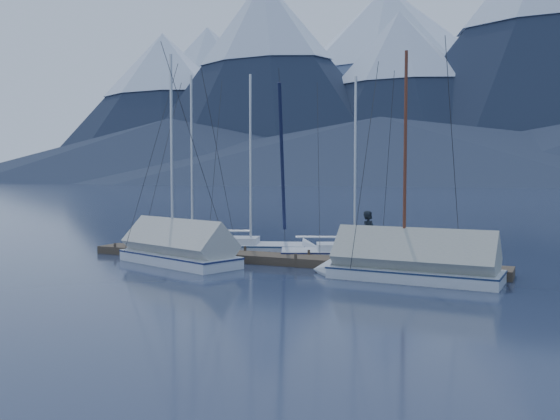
% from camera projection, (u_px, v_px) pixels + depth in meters
% --- Properties ---
extents(ground, '(1000.00, 1000.00, 0.00)m').
position_uv_depth(ground, '(258.00, 270.00, 22.60)').
color(ground, '#171F34').
rests_on(ground, ground).
extents(mountain_range, '(877.00, 584.00, 150.50)m').
position_uv_depth(mountain_range, '(543.00, 84.00, 353.72)').
color(mountain_range, '#475675').
rests_on(mountain_range, ground).
extents(dock, '(18.00, 1.50, 0.54)m').
position_uv_depth(dock, '(280.00, 261.00, 24.41)').
color(dock, '#382D23').
rests_on(dock, ground).
extents(mooring_posts, '(15.12, 1.52, 0.35)m').
position_uv_depth(mooring_posts, '(269.00, 254.00, 24.61)').
color(mooring_posts, '#382D23').
rests_on(mooring_posts, ground).
extents(sailboat_open_left, '(6.98, 3.00, 9.23)m').
position_uv_depth(sailboat_open_left, '(201.00, 247.00, 28.45)').
color(sailboat_open_left, silver).
rests_on(sailboat_open_left, ground).
extents(sailboat_open_mid, '(7.14, 4.04, 9.10)m').
position_uv_depth(sailboat_open_mid, '(261.00, 250.00, 27.64)').
color(sailboat_open_mid, silver).
rests_on(sailboat_open_mid, ground).
extents(sailboat_open_right, '(6.69, 4.27, 8.59)m').
position_uv_depth(sailboat_open_right, '(365.00, 256.00, 25.51)').
color(sailboat_open_right, silver).
rests_on(sailboat_open_right, ground).
extents(sailboat_covered_near, '(6.81, 2.90, 8.74)m').
position_uv_depth(sailboat_covered_near, '(400.00, 267.00, 20.64)').
color(sailboat_covered_near, silver).
rests_on(sailboat_covered_near, ground).
extents(sailboat_covered_far, '(6.96, 4.05, 9.37)m').
position_uv_depth(sailboat_covered_far, '(171.00, 252.00, 24.47)').
color(sailboat_covered_far, white).
rests_on(sailboat_covered_far, ground).
extents(person, '(0.62, 0.79, 1.92)m').
position_uv_depth(person, '(369.00, 236.00, 22.76)').
color(person, black).
rests_on(person, dock).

